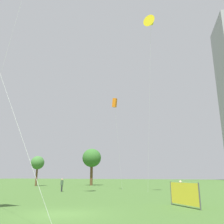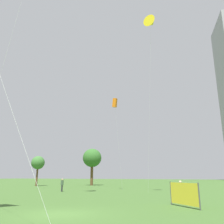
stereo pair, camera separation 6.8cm
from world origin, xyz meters
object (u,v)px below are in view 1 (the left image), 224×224
person_standing_1 (181,190)px  park_tree_1 (38,163)px  kite_flying_0 (115,103)px  event_banner (184,194)px  kite_flying_3 (151,23)px  park_tree_0 (92,158)px  person_standing_0 (62,184)px

person_standing_1 → park_tree_1: (-31.25, 20.20, 3.64)m
kite_flying_0 → person_standing_1: bearing=-48.7°
person_standing_1 → event_banner: bearing=-8.1°
kite_flying_3 → park_tree_0: kite_flying_3 is taller
park_tree_0 → event_banner: park_tree_0 is taller
park_tree_1 → event_banner: size_ratio=2.64×
person_standing_0 → park_tree_1: (-15.09, 12.95, 3.64)m
kite_flying_0 → park_tree_1: bearing=158.5°
person_standing_0 → park_tree_1: park_tree_1 is taller
person_standing_1 → park_tree_0: size_ratio=0.21×
kite_flying_0 → park_tree_1: kite_flying_0 is taller
person_standing_1 → park_tree_0: (-22.28, 27.29, 4.84)m
person_standing_1 → kite_flying_0: 19.94m
park_tree_0 → event_banner: 38.39m
kite_flying_3 → park_tree_0: 32.09m
person_standing_0 → event_banner: (16.74, -10.39, -0.11)m
person_standing_0 → kite_flying_0: size_ratio=0.12×
person_standing_0 → kite_flying_3: kite_flying_3 is taller
person_standing_0 → park_tree_1: bearing=33.7°
person_standing_1 → park_tree_1: size_ratio=0.27×
kite_flying_3 → park_tree_1: bearing=154.7°
person_standing_1 → event_banner: 3.20m
person_standing_1 → kite_flying_0: (-10.55, 12.03, 11.91)m
kite_flying_3 → person_standing_0: bearing=178.7°
person_standing_1 → event_banner: size_ratio=0.71×
person_standing_0 → park_tree_1: 20.22m
kite_flying_3 → event_banner: size_ratio=9.89×
person_standing_1 → park_tree_0: 35.57m
person_standing_1 → park_tree_1: park_tree_1 is taller
person_standing_0 → park_tree_1: size_ratio=0.27×
kite_flying_0 → person_standing_0: bearing=-139.6°
kite_flying_3 → kite_flying_0: bearing=145.3°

